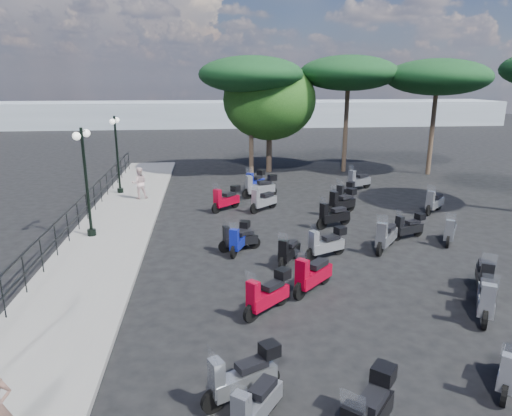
{
  "coord_description": "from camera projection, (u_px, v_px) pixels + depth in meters",
  "views": [
    {
      "loc": [
        -2.78,
        -13.99,
        5.8
      ],
      "look_at": [
        -1.03,
        2.07,
        1.2
      ],
      "focal_mm": 32.0,
      "sensor_mm": 36.0,
      "label": 1
    }
  ],
  "objects": [
    {
      "name": "lamp_post_2",
      "position": [
        117.0,
        150.0,
        22.82
      ],
      "size": [
        0.31,
        1.14,
        3.88
      ],
      "rotation": [
        0.0,
        0.0,
        -0.04
      ],
      "color": "black",
      "rests_on": "sidewalk"
    },
    {
      "name": "scooter_18",
      "position": [
        450.0,
        232.0,
        16.54
      ],
      "size": [
        0.99,
        1.4,
        1.28
      ],
      "rotation": [
        0.0,
        0.0,
        2.56
      ],
      "color": "black",
      "rests_on": "ground"
    },
    {
      "name": "scooter_15",
      "position": [
        260.0,
        187.0,
        22.86
      ],
      "size": [
        1.82,
        0.84,
        1.49
      ],
      "rotation": [
        0.0,
        0.0,
        1.87
      ],
      "color": "black",
      "rests_on": "ground"
    },
    {
      "name": "scooter_6",
      "position": [
        268.0,
        295.0,
        11.58
      ],
      "size": [
        1.37,
        1.25,
        1.34
      ],
      "rotation": [
        0.0,
        0.0,
        2.3
      ],
      "color": "black",
      "rests_on": "ground"
    },
    {
      "name": "scooter_13",
      "position": [
        289.0,
        252.0,
        14.66
      ],
      "size": [
        0.92,
        1.36,
        1.23
      ],
      "rotation": [
        0.0,
        0.0,
        2.59
      ],
      "color": "black",
      "rests_on": "ground"
    },
    {
      "name": "pine_0",
      "position": [
        349.0,
        73.0,
        27.91
      ],
      "size": [
        6.1,
        6.1,
        7.19
      ],
      "color": "#38281E",
      "rests_on": "ground"
    },
    {
      "name": "pine_1",
      "position": [
        438.0,
        77.0,
        27.08
      ],
      "size": [
        6.13,
        6.13,
        6.95
      ],
      "color": "#38281E",
      "rests_on": "ground"
    },
    {
      "name": "scooter_26",
      "position": [
        358.0,
        181.0,
        24.45
      ],
      "size": [
        1.63,
        1.03,
        1.44
      ],
      "rotation": [
        0.0,
        0.0,
        2.08
      ],
      "color": "black",
      "rests_on": "ground"
    },
    {
      "name": "broadleaf_tree",
      "position": [
        269.0,
        100.0,
        28.17
      ],
      "size": [
        5.74,
        5.74,
        6.93
      ],
      "color": "#38281E",
      "rests_on": "ground"
    },
    {
      "name": "scooter_12",
      "position": [
        386.0,
        237.0,
        15.82
      ],
      "size": [
        1.23,
        1.51,
        1.46
      ],
      "rotation": [
        0.0,
        0.0,
        2.48
      ],
      "color": "black",
      "rests_on": "ground"
    },
    {
      "name": "pine_2",
      "position": [
        251.0,
        75.0,
        26.85
      ],
      "size": [
        6.2,
        6.2,
        7.1
      ],
      "color": "#38281E",
      "rests_on": "ground"
    },
    {
      "name": "scooter_19",
      "position": [
        342.0,
        202.0,
        20.13
      ],
      "size": [
        1.55,
        1.13,
        1.41
      ],
      "rotation": [
        0.0,
        0.0,
        2.15
      ],
      "color": "black",
      "rests_on": "ground"
    },
    {
      "name": "pedestrian_far",
      "position": [
        139.0,
        183.0,
        22.06
      ],
      "size": [
        0.85,
        0.72,
        1.54
      ],
      "primitive_type": "imported",
      "rotation": [
        0.0,
        0.0,
        3.35
      ],
      "color": "beige",
      "rests_on": "sidewalk"
    },
    {
      "name": "railing",
      "position": [
        72.0,
        216.0,
        16.87
      ],
      "size": [
        0.04,
        26.04,
        1.1
      ],
      "color": "black",
      "rests_on": "sidewalk"
    },
    {
      "name": "scooter_2",
      "position": [
        240.0,
        239.0,
        15.68
      ],
      "size": [
        0.85,
        1.48,
        1.26
      ],
      "rotation": [
        0.0,
        0.0,
        2.72
      ],
      "color": "black",
      "rests_on": "ground"
    },
    {
      "name": "scooter_3",
      "position": [
        239.0,
        239.0,
        15.82
      ],
      "size": [
        1.5,
        0.6,
        1.21
      ],
      "rotation": [
        0.0,
        0.0,
        1.81
      ],
      "color": "black",
      "rests_on": "ground"
    },
    {
      "name": "ground",
      "position": [
        293.0,
        258.0,
        15.25
      ],
      "size": [
        120.0,
        120.0,
        0.0
      ],
      "primitive_type": "plane",
      "color": "black",
      "rests_on": "ground"
    },
    {
      "name": "scooter_4",
      "position": [
        226.0,
        199.0,
        20.67
      ],
      "size": [
        1.37,
        1.32,
        1.38
      ],
      "rotation": [
        0.0,
        0.0,
        2.33
      ],
      "color": "black",
      "rests_on": "ground"
    },
    {
      "name": "scooter_14",
      "position": [
        333.0,
        216.0,
        18.32
      ],
      "size": [
        1.58,
        0.88,
        1.35
      ],
      "rotation": [
        0.0,
        0.0,
        1.99
      ],
      "color": "black",
      "rests_on": "ground"
    },
    {
      "name": "scooter_11",
      "position": [
        312.0,
        275.0,
        12.73
      ],
      "size": [
        1.36,
        1.34,
        1.44
      ],
      "rotation": [
        0.0,
        0.0,
        2.35
      ],
      "color": "black",
      "rests_on": "ground"
    },
    {
      "name": "sidewalk",
      "position": [
        111.0,
        234.0,
        17.42
      ],
      "size": [
        3.0,
        30.0,
        0.15
      ],
      "primitive_type": "cube",
      "color": "slate",
      "rests_on": "ground"
    },
    {
      "name": "scooter_7",
      "position": [
        326.0,
        244.0,
        15.17
      ],
      "size": [
        1.54,
        0.9,
        1.31
      ],
      "rotation": [
        0.0,
        0.0,
        2.01
      ],
      "color": "black",
      "rests_on": "ground"
    },
    {
      "name": "scooter_20",
      "position": [
        345.0,
        194.0,
        21.75
      ],
      "size": [
        1.23,
        1.29,
        1.29
      ],
      "rotation": [
        0.0,
        0.0,
        2.39
      ],
      "color": "black",
      "rests_on": "ground"
    },
    {
      "name": "scooter_17",
      "position": [
        486.0,
        300.0,
        11.34
      ],
      "size": [
        1.07,
        1.59,
        1.43
      ],
      "rotation": [
        0.0,
        0.0,
        2.59
      ],
      "color": "black",
      "rests_on": "ground"
    },
    {
      "name": "scooter_23",
      "position": [
        484.0,
        277.0,
        12.65
      ],
      "size": [
        1.0,
        1.6,
        1.41
      ],
      "rotation": [
        0.0,
        0.0,
        2.64
      ],
      "color": "black",
      "rests_on": "ground"
    },
    {
      "name": "scooter_24",
      "position": [
        409.0,
        227.0,
        17.01
      ],
      "size": [
        1.44,
        0.76,
        1.2
      ],
      "rotation": [
        0.0,
        0.0,
        1.95
      ],
      "color": "black",
      "rests_on": "ground"
    },
    {
      "name": "scooter_5",
      "position": [
        256.0,
        407.0,
        7.72
      ],
      "size": [
        1.04,
        1.34,
        1.27
      ],
      "rotation": [
        0.0,
        0.0,
        2.5
      ],
      "color": "black",
      "rests_on": "ground"
    },
    {
      "name": "scooter_1",
      "position": [
        243.0,
        377.0,
        8.4
      ],
      "size": [
        1.54,
        0.92,
        1.32
      ],
      "rotation": [
        0.0,
        0.0,
        2.02
      ],
      "color": "black",
      "rests_on": "ground"
    },
    {
      "name": "scooter_9",
      "position": [
        255.0,
        182.0,
        24.07
      ],
      "size": [
        1.17,
        1.53,
        1.41
      ],
      "rotation": [
        0.0,
        0.0,
        2.53
      ],
      "color": "black",
      "rests_on": "ground"
    },
    {
      "name": "scooter_25",
      "position": [
        434.0,
        202.0,
        20.27
      ],
      "size": [
        1.35,
        1.27,
        1.39
      ],
      "rotation": [
        0.0,
        0.0,
        2.32
      ],
      "color": "black",
      "rests_on": "ground"
    },
    {
      "name": "lamp_post_1",
      "position": [
        86.0,
        176.0,
        16.41
      ],
      "size": [
        0.39,
        1.17,
        4.0
      ],
      "rotation": [
        0.0,
        0.0,
        -0.12
      ],
      "color": "black",
      "rests_on": "sidewalk"
    },
    {
      "name": "scooter_8",
      "position": [
        263.0,
        201.0,
        20.56
      ],
      "size": [
        1.37,
        1.23,
        1.38
      ],
      "rotation": [
        0.0,
        0.0,
        2.3
      ],
      "color": "black",
      "rests_on": "ground"
    },
    {
      "name": "scooter_16",
      "position": [
        509.0,
        370.0,
        8.7
      ],
      "size": [
        1.1,
        1.28,
        1.27
      ],
      "rotation": [
        0.0,
        0.0,
        2.44
      ],
      "color": "black",
      "rests_on": "ground"
    },
    {
      "name": "distant_hills",
      "position": [
        228.0,
        114.0,
        57.87
      ],
      "size": [
        70.0,
        8.0,
        3.0
      ],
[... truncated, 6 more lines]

